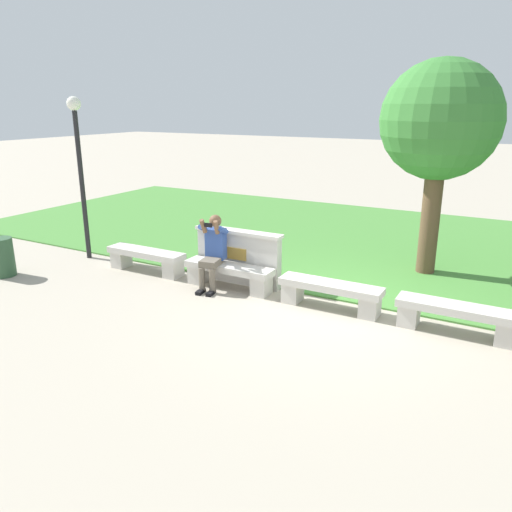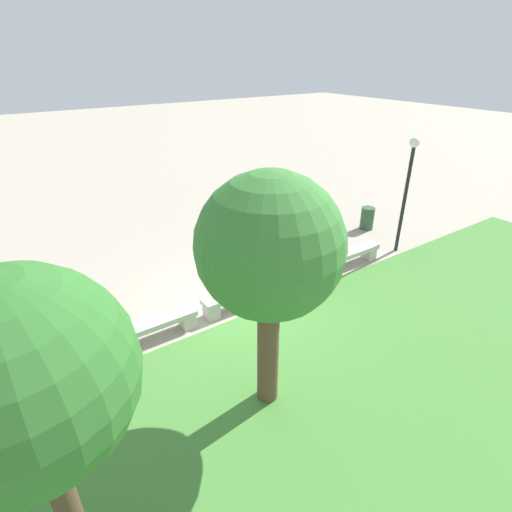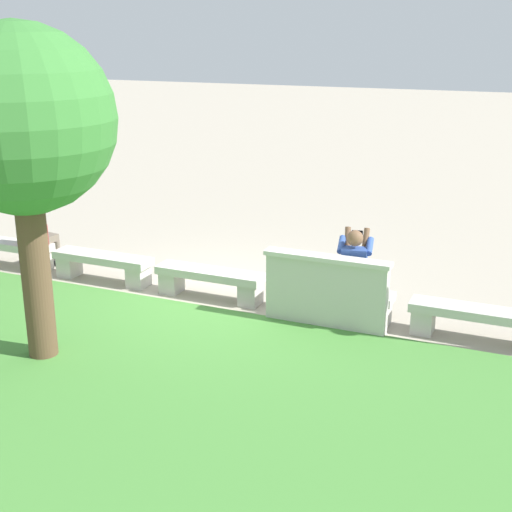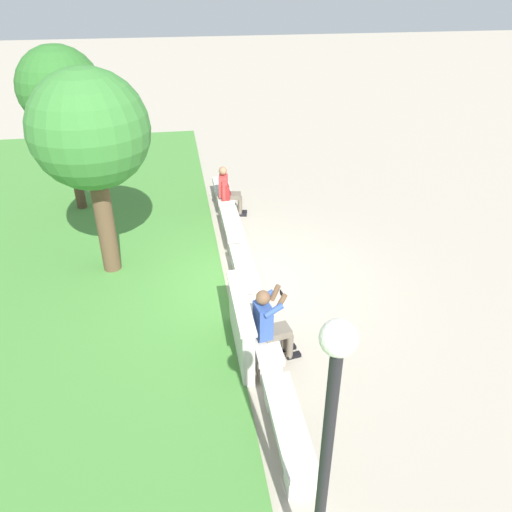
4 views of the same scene
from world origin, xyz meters
name	(u,v)px [view 2 (image 2 of 4)]	position (x,y,z in m)	size (l,w,h in m)	color
ground_plane	(237,308)	(0.00, 0.00, 0.00)	(80.00, 80.00, 0.00)	#A89E8C
grass_strip	(386,441)	(0.00, 4.38, 0.01)	(21.41, 8.00, 0.03)	#478438
bench_main	(353,255)	(-3.86, 0.00, 0.29)	(1.69, 0.40, 0.45)	beige
bench_near	(300,274)	(-1.93, 0.00, 0.29)	(1.69, 0.40, 0.45)	beige
bench_mid	(236,297)	(0.00, 0.00, 0.29)	(1.69, 0.40, 0.45)	beige
bench_far	(157,326)	(1.93, 0.00, 0.29)	(1.69, 0.40, 0.45)	beige
bench_end	(58,362)	(3.86, 0.00, 0.29)	(1.69, 0.40, 0.45)	beige
backrest_wall_with_plaque	(310,272)	(-1.93, 0.34, 0.52)	(1.74, 0.24, 1.01)	beige
person_photographer	(307,255)	(-2.20, -0.08, 0.74)	(0.52, 0.76, 1.32)	black
person_distant	(88,332)	(3.23, -0.07, 0.67)	(0.47, 0.71, 1.26)	black
backpack	(92,335)	(3.18, 0.01, 0.63)	(0.28, 0.24, 0.43)	maroon
tree_behind_wall	(270,249)	(1.00, 2.61, 2.87)	(2.17, 2.17, 4.00)	brown
tree_left_background	(22,382)	(4.22, 3.64, 2.98)	(1.90, 1.90, 3.97)	#4C3826
trash_bin	(367,218)	(-6.12, -1.53, 0.38)	(0.44, 0.44, 0.75)	#2D5133
lamp_post	(408,178)	(-5.59, 0.13, 2.23)	(0.28, 0.28, 3.35)	black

